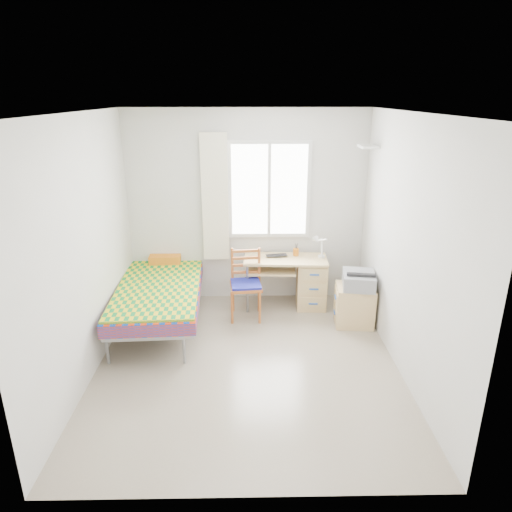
# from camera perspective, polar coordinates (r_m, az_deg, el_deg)

# --- Properties ---
(floor) EXTENTS (3.50, 3.50, 0.00)m
(floor) POSITION_cam_1_polar(r_m,az_deg,el_deg) (5.09, -1.08, -13.23)
(floor) COLOR #BCAD93
(floor) RESTS_ON ground
(ceiling) EXTENTS (3.50, 3.50, 0.00)m
(ceiling) POSITION_cam_1_polar(r_m,az_deg,el_deg) (4.28, -1.31, 17.50)
(ceiling) COLOR white
(ceiling) RESTS_ON wall_back
(wall_back) EXTENTS (3.20, 0.00, 3.20)m
(wall_back) POSITION_cam_1_polar(r_m,az_deg,el_deg) (6.20, -1.16, 6.00)
(wall_back) COLOR silver
(wall_back) RESTS_ON ground
(wall_left) EXTENTS (0.00, 3.50, 3.50)m
(wall_left) POSITION_cam_1_polar(r_m,az_deg,el_deg) (4.80, -20.67, 0.62)
(wall_left) COLOR silver
(wall_left) RESTS_ON ground
(wall_right) EXTENTS (0.00, 3.50, 3.50)m
(wall_right) POSITION_cam_1_polar(r_m,az_deg,el_deg) (4.78, 18.36, 0.85)
(wall_right) COLOR silver
(wall_right) RESTS_ON ground
(window) EXTENTS (1.10, 0.04, 1.30)m
(window) POSITION_cam_1_polar(r_m,az_deg,el_deg) (6.13, 1.66, 8.23)
(window) COLOR white
(window) RESTS_ON wall_back
(curtain) EXTENTS (0.35, 0.05, 1.70)m
(curtain) POSITION_cam_1_polar(r_m,az_deg,el_deg) (6.11, -5.14, 7.17)
(curtain) COLOR white
(curtain) RESTS_ON wall_back
(floating_shelf) EXTENTS (0.20, 0.32, 0.03)m
(floating_shelf) POSITION_cam_1_polar(r_m,az_deg,el_deg) (5.89, 13.83, 13.15)
(floating_shelf) COLOR white
(floating_shelf) RESTS_ON wall_right
(bed) EXTENTS (1.11, 2.20, 0.93)m
(bed) POSITION_cam_1_polar(r_m,az_deg,el_deg) (5.92, -11.78, -3.77)
(bed) COLOR gray
(bed) RESTS_ON floor
(desk) EXTENTS (1.13, 0.57, 0.69)m
(desk) POSITION_cam_1_polar(r_m,az_deg,el_deg) (6.23, 6.28, -2.96)
(desk) COLOR tan
(desk) RESTS_ON floor
(chair) EXTENTS (0.43, 0.43, 0.90)m
(chair) POSITION_cam_1_polar(r_m,az_deg,el_deg) (5.86, -1.21, -2.98)
(chair) COLOR #A84320
(chair) RESTS_ON floor
(cabinet) EXTENTS (0.50, 0.45, 0.51)m
(cabinet) POSITION_cam_1_polar(r_m,az_deg,el_deg) (5.89, 12.16, -6.02)
(cabinet) COLOR tan
(cabinet) RESTS_ON floor
(printer) EXTENTS (0.45, 0.50, 0.19)m
(printer) POSITION_cam_1_polar(r_m,az_deg,el_deg) (5.75, 12.72, -2.90)
(printer) COLOR gray
(printer) RESTS_ON cabinet
(laptop) EXTENTS (0.31, 0.22, 0.02)m
(laptop) POSITION_cam_1_polar(r_m,az_deg,el_deg) (6.11, 2.67, -0.08)
(laptop) COLOR black
(laptop) RESTS_ON desk
(pen_cup) EXTENTS (0.09, 0.09, 0.10)m
(pen_cup) POSITION_cam_1_polar(r_m,az_deg,el_deg) (6.19, 5.01, 0.50)
(pen_cup) COLOR orange
(pen_cup) RESTS_ON desk
(task_lamp) EXTENTS (0.21, 0.30, 0.36)m
(task_lamp) POSITION_cam_1_polar(r_m,az_deg,el_deg) (5.98, 7.87, 1.45)
(task_lamp) COLOR white
(task_lamp) RESTS_ON desk
(book) EXTENTS (0.21, 0.23, 0.01)m
(book) POSITION_cam_1_polar(r_m,az_deg,el_deg) (6.14, 1.78, -1.09)
(book) COLOR gray
(book) RESTS_ON desk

